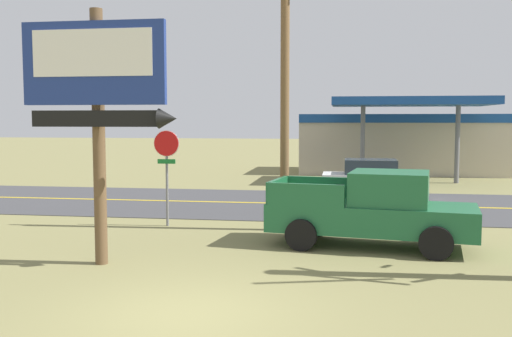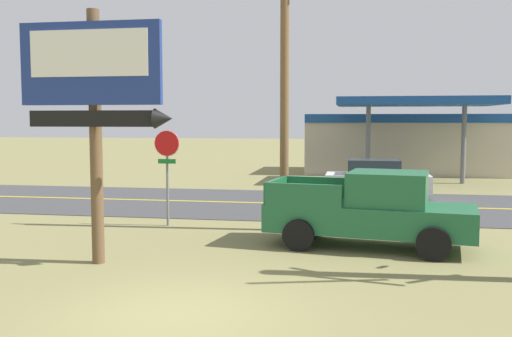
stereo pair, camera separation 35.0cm
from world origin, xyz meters
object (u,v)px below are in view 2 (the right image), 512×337
object	(u,v)px
stop_sign	(167,160)
utility_pole	(285,73)
motel_sign	(95,90)
pickup_green_parked_on_lawn	(372,210)
car_white_near_lane	(376,179)
gas_station	(406,141)

from	to	relation	value
stop_sign	utility_pole	world-z (taller)	utility_pole
motel_sign	stop_sign	world-z (taller)	motel_sign
motel_sign	pickup_green_parked_on_lawn	world-z (taller)	motel_sign
utility_pole	car_white_near_lane	distance (m)	8.76
stop_sign	car_white_near_lane	bearing A→B (deg)	47.65
stop_sign	pickup_green_parked_on_lawn	world-z (taller)	stop_sign
gas_station	pickup_green_parked_on_lawn	bearing A→B (deg)	-96.85
utility_pole	gas_station	xyz separation A→B (m)	(5.10, 19.69, -2.69)
car_white_near_lane	motel_sign	bearing A→B (deg)	-118.47
utility_pole	pickup_green_parked_on_lawn	bearing A→B (deg)	-36.96
utility_pole	pickup_green_parked_on_lawn	size ratio (longest dim) A/B	1.60
pickup_green_parked_on_lawn	gas_station	bearing A→B (deg)	83.15
pickup_green_parked_on_lawn	motel_sign	bearing A→B (deg)	-154.90
motel_sign	gas_station	size ratio (longest dim) A/B	0.48
motel_sign	stop_sign	size ratio (longest dim) A/B	1.94
stop_sign	motel_sign	bearing A→B (deg)	-89.88
gas_station	pickup_green_parked_on_lawn	size ratio (longest dim) A/B	2.21
stop_sign	pickup_green_parked_on_lawn	size ratio (longest dim) A/B	0.54
pickup_green_parked_on_lawn	car_white_near_lane	world-z (taller)	pickup_green_parked_on_lawn
stop_sign	gas_station	bearing A→B (deg)	65.94
utility_pole	gas_station	size ratio (longest dim) A/B	0.72
stop_sign	gas_station	xyz separation A→B (m)	(8.73, 19.57, -0.08)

